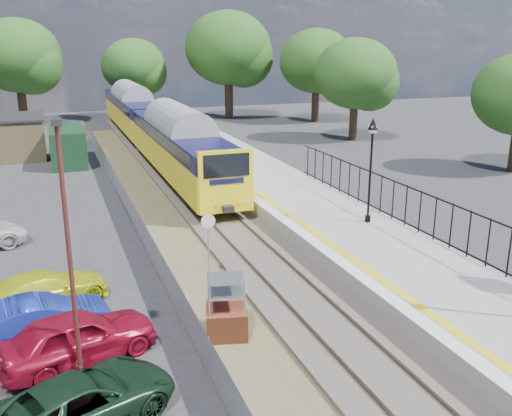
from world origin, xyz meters
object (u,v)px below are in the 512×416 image
victorian_lamp_north (372,146)px  speed_sign (208,236)px  carpark_lamp (68,239)px  car_green (82,402)px  brick_plinth (226,308)px  car_red (78,337)px  train (151,123)px  car_yellow (45,289)px  car_blue (42,319)px

victorian_lamp_north → speed_sign: bearing=-166.5°
carpark_lamp → car_green: 3.85m
brick_plinth → carpark_lamp: (-4.30, -0.89, 3.01)m
car_green → car_red: (0.08, 2.95, 0.11)m
speed_sign → car_green: bearing=-119.7°
victorian_lamp_north → car_green: bearing=-145.2°
victorian_lamp_north → car_red: victorian_lamp_north is taller
victorian_lamp_north → train: 25.08m
speed_sign → carpark_lamp: bearing=-128.5°
car_green → car_red: car_red is taller
car_red → car_yellow: 4.00m
speed_sign → car_yellow: size_ratio=0.61×
car_blue → carpark_lamp: bearing=-170.2°
carpark_lamp → car_blue: size_ratio=1.70×
brick_plinth → carpark_lamp: carpark_lamp is taller
train → car_green: size_ratio=9.03×
train → car_green: bearing=-102.7°
speed_sign → car_green: speed_sign is taller
car_yellow → train: bearing=-38.9°
train → car_blue: train is taller
carpark_lamp → car_blue: 4.27m
train → carpark_lamp: size_ratio=5.91×
brick_plinth → car_blue: 5.49m
brick_plinth → car_green: size_ratio=0.43×
carpark_lamp → brick_plinth: bearing=11.6°
car_red → car_blue: car_red is taller
speed_sign → car_green: size_ratio=0.58×
brick_plinth → victorian_lamp_north: bearing=35.8°
car_red → car_blue: (-0.94, 1.58, -0.07)m
victorian_lamp_north → car_yellow: 14.19m
train → speed_sign: bearing=-95.4°
car_yellow → car_blue: bearing=156.3°
speed_sign → brick_plinth: bearing=-92.8°
car_green → car_yellow: 6.90m
victorian_lamp_north → car_red: (-12.70, -5.95, -3.56)m
train → brick_plinth: bearing=-95.8°
train → brick_plinth: size_ratio=20.87×
car_green → car_blue: bearing=-13.6°
car_red → victorian_lamp_north: bearing=-82.4°
speed_sign → car_blue: bearing=-151.2°
victorian_lamp_north → car_yellow: victorian_lamp_north is taller
speed_sign → car_yellow: bearing=-172.7°
carpark_lamp → car_green: carpark_lamp is taller
car_blue → speed_sign: bearing=-76.7°
car_red → car_yellow: (-0.85, 3.91, -0.12)m
car_red → car_blue: size_ratio=1.07×
car_green → car_red: 2.95m
car_green → car_yellow: bearing=-17.9°
brick_plinth → car_red: bearing=178.5°
car_blue → car_yellow: size_ratio=0.95×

